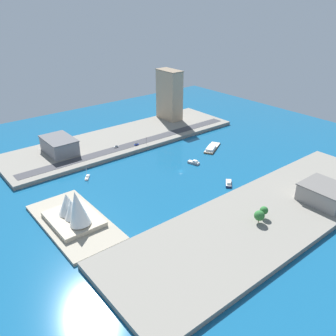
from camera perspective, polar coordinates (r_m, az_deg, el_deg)
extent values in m
plane|color=#145684|center=(296.17, 2.08, -0.45)|extent=(440.00, 440.00, 0.00)
cube|color=gray|center=(244.79, 15.88, -7.31)|extent=(70.00, 240.00, 3.46)
cube|color=gray|center=(360.91, -7.18, 4.69)|extent=(70.00, 240.00, 3.46)
cube|color=#A89E89|center=(237.89, -14.91, -8.45)|extent=(74.71, 36.35, 2.00)
cube|color=#38383D|center=(343.45, -5.28, 3.98)|extent=(11.53, 228.00, 0.15)
cube|color=brown|center=(341.51, 7.15, 3.23)|extent=(21.34, 29.14, 1.37)
cone|color=brown|center=(354.64, 7.79, 4.08)|extent=(1.68, 1.68, 1.24)
cube|color=white|center=(336.49, 6.94, 3.21)|extent=(12.52, 15.27, 2.18)
cube|color=beige|center=(341.22, 7.15, 3.34)|extent=(20.49, 27.98, 0.10)
cube|color=white|center=(291.13, -12.89, -1.51)|extent=(8.42, 7.32, 1.25)
cone|color=white|center=(287.12, -13.06, -1.94)|extent=(1.57, 1.57, 1.12)
cube|color=white|center=(291.45, -12.88, -1.23)|extent=(3.43, 3.18, 1.03)
cube|color=beige|center=(290.83, -12.91, -1.40)|extent=(8.08, 7.03, 0.10)
cylinder|color=silver|center=(288.48, -13.01, -0.66)|extent=(0.24, 0.24, 8.97)
cube|color=#1E284C|center=(278.58, 9.76, -2.48)|extent=(11.38, 11.79, 1.71)
cone|color=#1E284C|center=(284.29, 9.74, -1.86)|extent=(2.17, 2.17, 1.54)
cube|color=white|center=(277.11, 9.79, -2.23)|extent=(6.34, 6.50, 1.85)
cube|color=beige|center=(278.15, 9.77, -2.32)|extent=(10.93, 11.32, 0.10)
cube|color=#999EA3|center=(309.07, 4.14, 0.87)|extent=(11.05, 6.93, 1.78)
cone|color=#999EA3|center=(311.54, 3.24, 1.11)|extent=(2.02, 2.02, 1.60)
cube|color=white|center=(307.72, 4.39, 1.09)|extent=(4.42, 3.94, 1.63)
cube|color=beige|center=(308.67, 4.15, 1.02)|extent=(10.61, 6.66, 0.10)
cube|color=tan|center=(406.81, 0.22, 11.67)|extent=(29.92, 15.22, 54.60)
cube|color=#7C6B55|center=(400.76, 0.23, 15.51)|extent=(31.11, 15.82, 0.80)
cube|color=gray|center=(266.70, 23.99, -3.89)|extent=(29.44, 25.78, 11.45)
cube|color=slate|center=(263.92, 24.23, -2.74)|extent=(30.61, 26.81, 0.80)
cube|color=gray|center=(335.26, -17.13, 3.48)|extent=(34.82, 23.06, 12.78)
cube|color=#59595C|center=(332.83, -17.28, 4.56)|extent=(36.22, 23.98, 0.80)
cylinder|color=black|center=(334.78, -8.51, 3.26)|extent=(0.26, 0.64, 0.64)
cylinder|color=black|center=(336.15, -8.66, 3.35)|extent=(0.26, 0.64, 0.64)
cylinder|color=black|center=(336.13, -8.07, 3.39)|extent=(0.26, 0.64, 0.64)
cylinder|color=black|center=(337.49, -8.22, 3.47)|extent=(0.26, 0.64, 0.64)
cube|color=white|center=(336.03, -8.37, 3.41)|extent=(1.97, 4.35, 0.72)
cube|color=#262D38|center=(335.89, -8.34, 3.52)|extent=(1.71, 2.45, 0.52)
cylinder|color=black|center=(340.71, -4.99, 3.87)|extent=(0.27, 0.65, 0.64)
cylinder|color=black|center=(339.51, -4.83, 3.80)|extent=(0.27, 0.65, 0.64)
cylinder|color=black|center=(339.09, -5.40, 3.75)|extent=(0.27, 0.65, 0.64)
cylinder|color=black|center=(337.89, -5.24, 3.67)|extent=(0.27, 0.65, 0.64)
cube|color=blue|center=(339.19, -5.11, 3.82)|extent=(1.94, 4.37, 0.80)
cube|color=#262D38|center=(338.81, -5.15, 3.92)|extent=(1.66, 2.47, 0.58)
cylinder|color=black|center=(340.86, -3.52, 4.35)|extent=(0.18, 0.18, 5.50)
cube|color=black|center=(339.67, -3.54, 4.86)|extent=(0.36, 0.36, 1.00)
sphere|color=red|center=(339.54, -3.54, 4.91)|extent=(0.24, 0.24, 0.24)
sphere|color=yellow|center=(339.67, -3.54, 4.86)|extent=(0.24, 0.24, 0.24)
sphere|color=green|center=(339.80, -3.53, 4.80)|extent=(0.24, 0.24, 0.24)
cube|color=#BCAD93|center=(236.52, -14.98, -7.95)|extent=(37.59, 28.39, 3.00)
cone|color=white|center=(223.16, -14.40, -6.30)|extent=(16.45, 13.41, 23.61)
cone|color=white|center=(232.58, -15.19, -6.45)|extent=(12.81, 11.69, 12.82)
cone|color=white|center=(237.60, -15.92, -5.55)|extent=(15.11, 13.56, 15.05)
cylinder|color=brown|center=(237.39, 15.13, -7.38)|extent=(0.50, 0.50, 3.23)
sphere|color=#2D7233|center=(235.40, 15.24, -6.62)|extent=(5.32, 5.32, 5.32)
cylinder|color=brown|center=(231.85, 14.42, -8.26)|extent=(0.50, 0.50, 2.61)
sphere|color=#2D7233|center=(229.69, 14.53, -7.44)|extent=(6.65, 6.65, 6.65)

